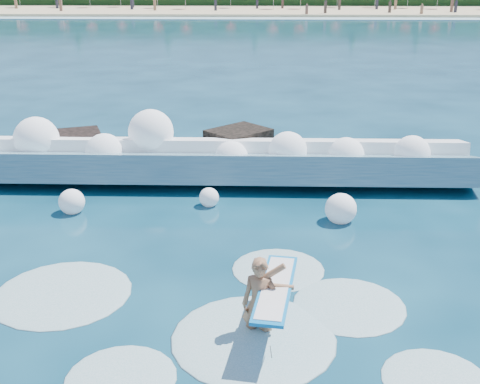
{
  "coord_description": "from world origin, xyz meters",
  "views": [
    {
      "loc": [
        1.88,
        -11.32,
        6.23
      ],
      "look_at": [
        1.5,
        2.0,
        1.2
      ],
      "focal_mm": 45.0,
      "sensor_mm": 36.0,
      "label": 1
    }
  ],
  "objects": [
    {
      "name": "beachgoers",
      "position": [
        8.08,
        75.5,
        1.11
      ],
      "size": [
        100.54,
        12.23,
        1.94
      ],
      "color": "#3F332D",
      "rests_on": "ground"
    },
    {
      "name": "beach",
      "position": [
        0.0,
        78.0,
        0.2
      ],
      "size": [
        140.0,
        20.0,
        0.4
      ],
      "primitive_type": "cube",
      "color": "tan",
      "rests_on": "ground"
    },
    {
      "name": "wave_spray",
      "position": [
        -0.49,
        6.3,
        0.95
      ],
      "size": [
        14.38,
        4.98,
        2.1
      ],
      "color": "white",
      "rests_on": "ground"
    },
    {
      "name": "surf_foam",
      "position": [
        1.14,
        -1.54,
        0.0
      ],
      "size": [
        9.12,
        5.73,
        0.15
      ],
      "color": "silver",
      "rests_on": "ground"
    },
    {
      "name": "wet_band",
      "position": [
        0.0,
        67.0,
        0.04
      ],
      "size": [
        140.0,
        5.0,
        0.08
      ],
      "primitive_type": "cube",
      "color": "silver",
      "rests_on": "ground"
    },
    {
      "name": "ground",
      "position": [
        0.0,
        0.0,
        0.0
      ],
      "size": [
        200.0,
        200.0,
        0.0
      ],
      "primitive_type": "plane",
      "color": "#082D40",
      "rests_on": "ground"
    },
    {
      "name": "breaking_wave",
      "position": [
        -0.16,
        6.32,
        0.51
      ],
      "size": [
        17.08,
        2.7,
        1.47
      ],
      "color": "teal",
      "rests_on": "ground"
    },
    {
      "name": "rock_cluster",
      "position": [
        -1.8,
        7.71,
        0.41
      ],
      "size": [
        8.24,
        3.19,
        1.31
      ],
      "color": "black",
      "rests_on": "ground"
    },
    {
      "name": "surfer_with_board",
      "position": [
        2.03,
        -2.01,
        0.65
      ],
      "size": [
        1.1,
        2.95,
        1.77
      ],
      "color": "#A16E4B",
      "rests_on": "ground"
    }
  ]
}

